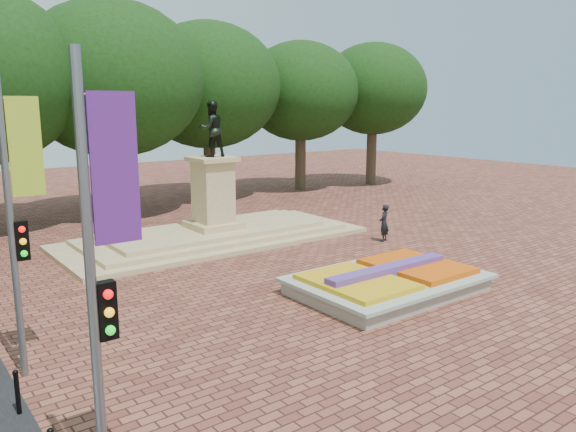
# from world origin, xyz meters

# --- Properties ---
(ground) EXTENTS (90.00, 90.00, 0.00)m
(ground) POSITION_xyz_m (0.00, 0.00, 0.00)
(ground) COLOR brown
(ground) RESTS_ON ground
(flower_bed) EXTENTS (6.30, 4.30, 0.91)m
(flower_bed) POSITION_xyz_m (1.03, -2.00, 0.38)
(flower_bed) COLOR gray
(flower_bed) RESTS_ON ground
(monument) EXTENTS (14.00, 6.00, 6.40)m
(monument) POSITION_xyz_m (0.00, 8.00, 0.88)
(monument) COLOR tan
(monument) RESTS_ON ground
(tree_row_back) EXTENTS (44.80, 8.80, 10.43)m
(tree_row_back) POSITION_xyz_m (2.33, 18.00, 6.67)
(tree_row_back) COLOR #34271C
(tree_row_back) RESTS_ON ground
(banner_poles) EXTENTS (0.88, 11.17, 7.00)m
(banner_poles) POSITION_xyz_m (-10.08, -1.31, 3.88)
(banner_poles) COLOR slate
(banner_poles) RESTS_ON ground
(bollard_row) EXTENTS (0.12, 13.12, 0.98)m
(bollard_row) POSITION_xyz_m (-10.70, -1.50, 0.53)
(bollard_row) COLOR black
(bollard_row) RESTS_ON ground
(pedestrian) EXTENTS (0.75, 0.65, 1.73)m
(pedestrian) POSITION_xyz_m (6.18, 3.10, 0.87)
(pedestrian) COLOR black
(pedestrian) RESTS_ON ground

